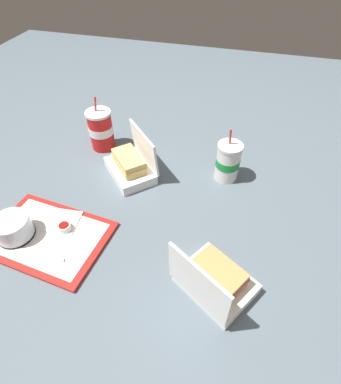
# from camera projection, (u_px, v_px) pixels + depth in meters

# --- Properties ---
(ground_plane) EXTENTS (3.20, 3.20, 0.00)m
(ground_plane) POSITION_uv_depth(u_px,v_px,m) (161.00, 210.00, 1.04)
(ground_plane) COLOR slate
(food_tray) EXTENTS (0.39, 0.30, 0.01)m
(food_tray) POSITION_uv_depth(u_px,v_px,m) (48.00, 237.00, 0.95)
(food_tray) COLOR red
(food_tray) RESTS_ON ground_plane
(cake_container) EXTENTS (0.11, 0.11, 0.07)m
(cake_container) POSITION_uv_depth(u_px,v_px,m) (13.00, 228.00, 0.92)
(cake_container) COLOR black
(cake_container) RESTS_ON food_tray
(ketchup_cup) EXTENTS (0.04, 0.04, 0.02)m
(ketchup_cup) POSITION_uv_depth(u_px,v_px,m) (65.00, 227.00, 0.95)
(ketchup_cup) COLOR white
(ketchup_cup) RESTS_ON food_tray
(napkin_stack) EXTENTS (0.11, 0.11, 0.00)m
(napkin_stack) POSITION_uv_depth(u_px,v_px,m) (63.00, 221.00, 0.98)
(napkin_stack) COLOR white
(napkin_stack) RESTS_ON food_tray
(plastic_fork) EXTENTS (0.11, 0.04, 0.00)m
(plastic_fork) POSITION_uv_depth(u_px,v_px,m) (45.00, 260.00, 0.88)
(plastic_fork) COLOR white
(plastic_fork) RESTS_ON food_tray
(clamshell_sandwich_corner) EXTENTS (0.25, 0.24, 0.19)m
(clamshell_sandwich_corner) POSITION_uv_depth(u_px,v_px,m) (214.00, 280.00, 0.80)
(clamshell_sandwich_corner) COLOR white
(clamshell_sandwich_corner) RESTS_ON ground_plane
(clamshell_sandwich_right) EXTENTS (0.25, 0.25, 0.18)m
(clamshell_sandwich_right) POSITION_uv_depth(u_px,v_px,m) (131.00, 165.00, 1.14)
(clamshell_sandwich_right) COLOR white
(clamshell_sandwich_right) RESTS_ON ground_plane
(soda_cup_right) EXTENTS (0.10, 0.10, 0.23)m
(soda_cup_right) POSITION_uv_depth(u_px,v_px,m) (101.00, 130.00, 1.24)
(soda_cup_right) COLOR red
(soda_cup_right) RESTS_ON ground_plane
(soda_cup_left) EXTENTS (0.09, 0.09, 0.21)m
(soda_cup_left) POSITION_uv_depth(u_px,v_px,m) (228.00, 162.00, 1.11)
(soda_cup_left) COLOR white
(soda_cup_left) RESTS_ON ground_plane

